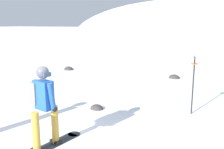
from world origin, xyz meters
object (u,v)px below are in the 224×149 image
at_px(snowboarder_main, 44,105).
at_px(rock_small, 69,70).
at_px(rock_dark, 174,78).
at_px(piste_marker_near, 193,80).
at_px(rock_mid, 97,109).

relative_size(snowboarder_main, rock_small, 3.42).
xyz_separation_m(snowboarder_main, rock_dark, (1.11, 7.87, -0.92)).
bearing_deg(piste_marker_near, rock_small, 148.64).
relative_size(piste_marker_near, rock_dark, 3.34).
bearing_deg(rock_dark, snowboarder_main, -98.02).
bearing_deg(piste_marker_near, snowboarder_main, -126.57).
height_order(snowboarder_main, piste_marker_near, snowboarder_main).
bearing_deg(snowboarder_main, rock_dark, 81.98).
bearing_deg(rock_dark, rock_small, -177.79).
distance_m(piste_marker_near, rock_dark, 4.84).
relative_size(snowboarder_main, rock_mid, 4.48).
bearing_deg(piste_marker_near, rock_mid, -163.65).
xyz_separation_m(rock_dark, rock_mid, (-1.27, -5.32, 0.00)).
xyz_separation_m(snowboarder_main, rock_mid, (-0.17, 2.55, -0.92)).
distance_m(rock_dark, rock_mid, 5.47).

